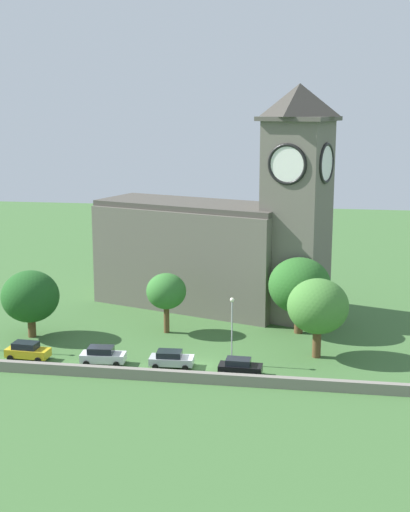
% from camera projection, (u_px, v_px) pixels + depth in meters
% --- Properties ---
extents(ground_plane, '(200.00, 200.00, 0.00)m').
position_uv_depth(ground_plane, '(219.00, 322.00, 86.40)').
color(ground_plane, '#3D6633').
extents(church, '(31.51, 18.16, 28.04)m').
position_uv_depth(church, '(221.00, 240.00, 90.46)').
color(church, '#666056').
rests_on(church, ground).
extents(quay_barrier, '(50.65, 0.70, 1.05)m').
position_uv_depth(quay_barrier, '(190.00, 377.00, 67.55)').
color(quay_barrier, gray).
rests_on(quay_barrier, ground).
extents(car_yellow, '(4.56, 2.30, 1.86)m').
position_uv_depth(car_yellow, '(27.00, 351.00, 73.48)').
color(car_yellow, gold).
rests_on(car_yellow, ground).
extents(car_white, '(4.59, 2.45, 1.85)m').
position_uv_depth(car_white, '(103.00, 355.00, 72.14)').
color(car_white, silver).
rests_on(car_white, ground).
extents(car_silver, '(4.46, 2.47, 1.65)m').
position_uv_depth(car_silver, '(171.00, 359.00, 71.47)').
color(car_silver, silver).
rests_on(car_silver, ground).
extents(car_black, '(4.23, 2.15, 1.68)m').
position_uv_depth(car_black, '(240.00, 367.00, 69.25)').
color(car_black, black).
rests_on(car_black, ground).
extents(streetlamp_west_mid, '(0.44, 0.44, 6.97)m').
position_uv_depth(streetlamp_west_mid, '(232.00, 320.00, 71.32)').
color(streetlamp_west_mid, '#9EA0A5').
rests_on(streetlamp_west_mid, ground).
extents(tree_by_tower, '(7.07, 7.07, 8.79)m').
position_uv_depth(tree_by_tower, '(300.00, 286.00, 81.19)').
color(tree_by_tower, brown).
rests_on(tree_by_tower, ground).
extents(tree_churchyard, '(4.55, 4.55, 6.95)m').
position_uv_depth(tree_churchyard, '(166.00, 292.00, 81.48)').
color(tree_churchyard, brown).
rests_on(tree_churchyard, ground).
extents(tree_riverside_west, '(6.44, 6.44, 7.60)m').
position_uv_depth(tree_riverside_west, '(30.00, 297.00, 80.00)').
color(tree_riverside_west, brown).
rests_on(tree_riverside_west, ground).
extents(tree_riverside_east, '(6.30, 6.30, 8.31)m').
position_uv_depth(tree_riverside_east, '(318.00, 306.00, 73.31)').
color(tree_riverside_east, brown).
rests_on(tree_riverside_east, ground).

